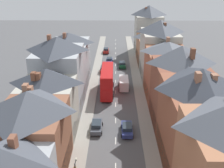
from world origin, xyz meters
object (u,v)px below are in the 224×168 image
(car_parked_left_b, at_px, (106,50))
(car_parked_right_a, at_px, (109,60))
(car_parked_left_a, at_px, (97,126))
(car_mid_white, at_px, (127,129))
(car_near_silver, at_px, (104,69))
(double_decker_bus_lead, at_px, (107,80))
(delivery_van, at_px, (124,83))
(car_near_blue, at_px, (122,64))

(car_parked_left_b, bearing_deg, car_parked_right_a, -82.91)
(car_parked_left_a, xyz_separation_m, car_mid_white, (4.90, -0.80, -0.00))
(car_near_silver, bearing_deg, double_decker_bus_lead, -84.11)
(car_parked_left_b, bearing_deg, car_mid_white, -83.93)
(delivery_van, bearing_deg, car_parked_left_b, 99.76)
(double_decker_bus_lead, height_order, car_parked_right_a, double_decker_bus_lead)
(car_near_silver, distance_m, car_parked_right_a, 7.72)
(car_parked_left_b, height_order, car_mid_white, car_parked_left_b)
(double_decker_bus_lead, relative_size, car_near_silver, 2.67)
(car_mid_white, bearing_deg, car_parked_left_a, 170.74)
(double_decker_bus_lead, xyz_separation_m, car_parked_left_a, (-1.29, -14.72, -2.01))
(car_near_blue, relative_size, car_parked_right_a, 1.09)
(car_near_blue, bearing_deg, car_near_silver, -140.83)
(double_decker_bus_lead, xyz_separation_m, delivery_van, (3.61, 2.07, -1.48))
(double_decker_bus_lead, distance_m, car_parked_left_b, 30.66)
(car_parked_left_a, bearing_deg, car_near_silver, 90.00)
(double_decker_bus_lead, bearing_deg, car_parked_left_a, -95.01)
(car_parked_left_a, bearing_deg, double_decker_bus_lead, 84.99)
(car_near_silver, relative_size, car_parked_left_b, 0.97)
(double_decker_bus_lead, relative_size, car_parked_left_b, 2.59)
(double_decker_bus_lead, height_order, car_near_silver, double_decker_bus_lead)
(double_decker_bus_lead, relative_size, car_parked_left_a, 2.50)
(car_parked_right_a, relative_size, car_parked_left_b, 0.96)
(car_parked_right_a, xyz_separation_m, delivery_van, (3.60, -18.05, 0.50))
(car_mid_white, bearing_deg, car_parked_left_b, 96.07)
(double_decker_bus_lead, bearing_deg, car_near_blue, 77.66)
(car_near_silver, distance_m, car_mid_white, 28.46)
(double_decker_bus_lead, relative_size, car_parked_right_a, 2.71)
(car_parked_right_a, relative_size, delivery_van, 0.77)
(car_parked_left_b, xyz_separation_m, car_mid_white, (4.90, -46.09, -0.04))
(car_parked_left_a, distance_m, delivery_van, 17.50)
(car_near_silver, xyz_separation_m, car_parked_left_a, (-0.00, -27.23, -0.03))
(double_decker_bus_lead, distance_m, car_parked_left_a, 14.92)
(car_parked_left_a, height_order, car_parked_left_b, car_parked_left_b)
(car_near_silver, height_order, car_mid_white, car_near_silver)
(car_parked_right_a, height_order, delivery_van, delivery_van)
(car_parked_left_b, height_order, delivery_van, delivery_van)
(car_near_silver, bearing_deg, car_parked_left_b, 90.00)
(car_near_silver, relative_size, car_mid_white, 0.92)
(car_near_blue, bearing_deg, delivery_van, -90.00)
(car_parked_right_a, xyz_separation_m, car_parked_left_b, (-1.30, 10.45, -0.00))
(car_parked_left_a, distance_m, car_parked_right_a, 34.87)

